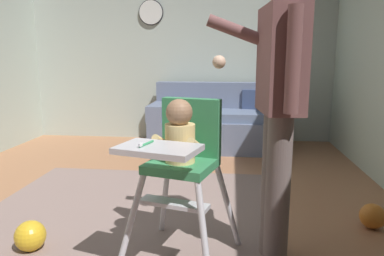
{
  "coord_description": "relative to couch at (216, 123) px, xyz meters",
  "views": [
    {
      "loc": [
        0.76,
        -2.4,
        1.19
      ],
      "look_at": [
        0.55,
        -0.43,
        0.81
      ],
      "focal_mm": 33.98,
      "sensor_mm": 36.0,
      "label": 1
    }
  ],
  "objects": [
    {
      "name": "adult_standing",
      "position": [
        0.47,
        -2.76,
        0.6
      ],
      "size": [
        0.55,
        0.5,
        1.65
      ],
      "rotation": [
        0.0,
        0.0,
        -3.03
      ],
      "color": "#685957",
      "rests_on": "ground"
    },
    {
      "name": "area_rug",
      "position": [
        -0.59,
        -2.45,
        -0.33
      ],
      "size": [
        2.24,
        2.57,
        0.01
      ],
      "primitive_type": "cube",
      "color": "gray",
      "rests_on": "ground"
    },
    {
      "name": "toy_ball_second",
      "position": [
        1.22,
        -2.28,
        -0.24
      ],
      "size": [
        0.18,
        0.18,
        0.18
      ],
      "primitive_type": "sphere",
      "color": "orange",
      "rests_on": "ground"
    },
    {
      "name": "toy_ball",
      "position": [
        -1.03,
        -2.83,
        -0.24
      ],
      "size": [
        0.19,
        0.19,
        0.19
      ],
      "primitive_type": "sphere",
      "color": "gold",
      "rests_on": "ground"
    },
    {
      "name": "high_chair",
      "position": [
        -0.07,
        -2.81,
        0.35
      ],
      "size": [
        0.74,
        0.83,
        0.98
      ],
      "rotation": [
        0.0,
        0.0,
        -1.84
      ],
      "color": "silver",
      "rests_on": "ground"
    },
    {
      "name": "ground",
      "position": [
        -0.55,
        -2.41,
        -0.38
      ],
      "size": [
        5.95,
        7.4,
        0.1
      ],
      "primitive_type": "cube",
      "color": "#A76F4B"
    },
    {
      "name": "wall_clock",
      "position": [
        -0.96,
        0.48,
        1.5
      ],
      "size": [
        0.36,
        0.04,
        0.36
      ],
      "color": "white"
    },
    {
      "name": "couch",
      "position": [
        0.0,
        0.0,
        0.0
      ],
      "size": [
        1.68,
        0.86,
        0.86
      ],
      "rotation": [
        0.0,
        0.0,
        -1.57
      ],
      "color": "slate",
      "rests_on": "ground"
    },
    {
      "name": "wall_far",
      "position": [
        -0.55,
        0.52,
        0.96
      ],
      "size": [
        5.15,
        0.06,
        2.58
      ],
      "primitive_type": "cube",
      "color": "#AEBBB1",
      "rests_on": "ground"
    }
  ]
}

